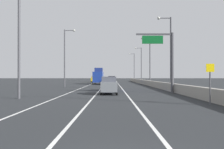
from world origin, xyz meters
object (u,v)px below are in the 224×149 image
car_yellow_1 (94,79)px  car_blue_2 (109,84)px  lamp_post_left_mid (66,54)px  lamp_post_right_fourth (141,63)px  box_truck (98,77)px  lamp_post_right_second (169,48)px  lamp_post_right_fifth (134,65)px  lamp_post_left_near (22,32)px  lamp_post_right_third (149,58)px  overhead_sign_gantry (166,55)px  car_black_0 (112,80)px  speed_advisory_sign (210,81)px  car_gray_3 (109,85)px

car_yellow_1 → car_blue_2: (5.66, -48.64, -0.05)m
lamp_post_left_mid → car_blue_2: bearing=-54.2°
lamp_post_right_fourth → car_blue_2: lamp_post_right_fourth is taller
car_blue_2 → box_truck: (-3.10, 28.69, 0.98)m
lamp_post_right_second → lamp_post_right_fifth: same height
lamp_post_left_near → box_truck: (4.83, 40.86, -4.27)m
lamp_post_right_third → lamp_post_left_near: same height
overhead_sign_gantry → car_yellow_1: 54.63m
lamp_post_left_mid → car_black_0: (8.62, 12.98, -5.18)m
overhead_sign_gantry → lamp_post_right_fourth: lamp_post_right_fourth is taller
speed_advisory_sign → lamp_post_right_fifth: bearing=89.1°
lamp_post_left_mid → lamp_post_right_fifth: bearing=70.8°
lamp_post_right_fifth → car_black_0: (-8.46, -36.15, -5.18)m
lamp_post_right_fifth → car_gray_3: 67.91m
lamp_post_right_third → car_gray_3: lamp_post_right_third is taller
lamp_post_right_fourth → lamp_post_right_fifth: size_ratio=1.00×
lamp_post_right_fifth → car_yellow_1: size_ratio=2.49×
lamp_post_right_second → car_yellow_1: size_ratio=2.49×
lamp_post_right_fifth → car_yellow_1: lamp_post_right_fifth is taller
lamp_post_right_fourth → lamp_post_left_near: same height
speed_advisory_sign → car_blue_2: speed_advisory_sign is taller
lamp_post_left_near → lamp_post_left_mid: (-0.32, 23.63, 0.00)m
lamp_post_left_mid → car_blue_2: 15.07m
lamp_post_right_fourth → car_blue_2: bearing=-102.7°
lamp_post_right_second → car_yellow_1: bearing=107.2°
overhead_sign_gantry → lamp_post_right_third: bearing=86.3°
lamp_post_left_near → lamp_post_left_mid: 23.63m
overhead_sign_gantry → car_blue_2: size_ratio=1.60×
lamp_post_right_fifth → lamp_post_left_mid: 52.01m
speed_advisory_sign → lamp_post_right_fourth: (1.59, 57.78, 4.45)m
lamp_post_right_fifth → box_truck: bearing=-110.5°
speed_advisory_sign → car_gray_3: bearing=126.3°
car_black_0 → car_gray_3: bearing=-90.6°
overhead_sign_gantry → lamp_post_left_mid: size_ratio=0.69×
speed_advisory_sign → lamp_post_right_second: 18.98m
lamp_post_right_second → car_yellow_1: lamp_post_right_second is taller
overhead_sign_gantry → lamp_post_right_fifth: (1.62, 64.91, 1.48)m
speed_advisory_sign → car_yellow_1: size_ratio=0.69×
lamp_post_right_second → lamp_post_left_mid: bearing=149.9°
overhead_sign_gantry → lamp_post_right_fourth: (2.03, 45.22, 1.48)m
speed_advisory_sign → lamp_post_right_fifth: size_ratio=0.28×
car_black_0 → car_yellow_1: car_black_0 is taller
lamp_post_right_third → lamp_post_right_fourth: same height
lamp_post_right_fifth → car_black_0: bearing=-103.2°
overhead_sign_gantry → car_blue_2: overhead_sign_gantry is taller
lamp_post_right_fifth → car_gray_3: lamp_post_right_fifth is taller
car_black_0 → car_blue_2: size_ratio=0.96×
lamp_post_right_fifth → car_blue_2: bearing=-98.3°
lamp_post_right_fifth → box_truck: lamp_post_right_fifth is taller
lamp_post_right_fourth → box_truck: 17.87m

